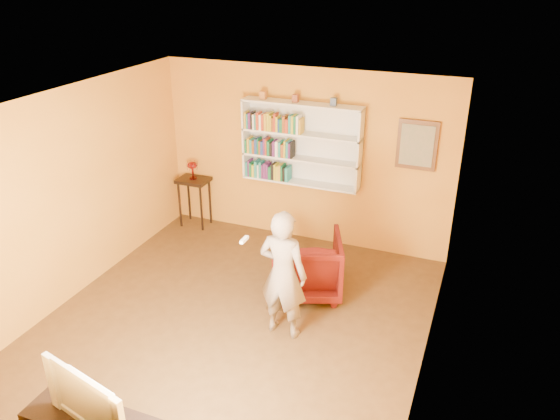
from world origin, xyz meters
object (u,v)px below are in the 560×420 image
(person, at_px, (283,274))
(console_table, at_px, (194,187))
(ruby_lustre, at_px, (192,167))
(television, at_px, (95,395))
(bookshelf, at_px, (302,143))
(armchair, at_px, (306,264))

(person, bearing_deg, console_table, -38.80)
(ruby_lustre, height_order, television, ruby_lustre)
(console_table, bearing_deg, bookshelf, 5.02)
(person, distance_m, television, 2.46)
(bookshelf, xyz_separation_m, person, (0.61, -2.32, -0.80))
(bookshelf, bearing_deg, console_table, -174.98)
(console_table, distance_m, armchair, 2.71)
(ruby_lustre, relative_size, armchair, 0.31)
(console_table, distance_m, television, 4.80)
(bookshelf, bearing_deg, ruby_lustre, -174.98)
(console_table, xyz_separation_m, ruby_lustre, (0.00, -0.00, 0.35))
(armchair, height_order, person, person)
(ruby_lustre, xyz_separation_m, person, (2.43, -2.16, -0.23))
(console_table, distance_m, ruby_lustre, 0.35)
(person, bearing_deg, armchair, -85.04)
(bookshelf, xyz_separation_m, console_table, (-1.82, -0.16, -0.91))
(television, bearing_deg, console_table, 124.10)
(ruby_lustre, distance_m, armchair, 2.77)
(bookshelf, height_order, person, bookshelf)
(ruby_lustre, distance_m, person, 3.26)
(ruby_lustre, bearing_deg, person, -41.72)
(bookshelf, height_order, console_table, bookshelf)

